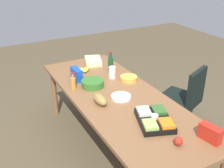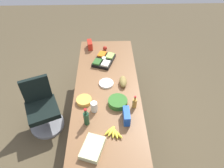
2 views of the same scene
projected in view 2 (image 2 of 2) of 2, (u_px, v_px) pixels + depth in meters
name	position (u px, v px, depth m)	size (l,w,h in m)	color
ground_plane	(108.00, 118.00, 3.68)	(10.00, 10.00, 0.00)	brown
conference_table	(107.00, 90.00, 3.20)	(2.58, 0.96, 0.78)	brown
office_chair	(43.00, 110.00, 3.37)	(0.63, 0.63, 0.89)	gray
veggie_tray	(104.00, 60.00, 3.58)	(0.50, 0.43, 0.09)	black
mayo_jar	(94.00, 107.00, 2.76)	(0.09, 0.09, 0.15)	white
wine_bottle	(86.00, 118.00, 2.58)	(0.09, 0.09, 0.27)	#1C4429
bread_loaf	(123.00, 81.00, 3.16)	(0.24, 0.11, 0.10)	olive
dressing_bottle	(135.00, 103.00, 2.81)	(0.06, 0.06, 0.20)	#C18831
salad_bowl	(118.00, 102.00, 2.87)	(0.27, 0.27, 0.08)	#336E27
banana_bunch	(114.00, 132.00, 2.53)	(0.20, 0.24, 0.04)	yellow
apple_red	(105.00, 48.00, 3.85)	(0.08, 0.08, 0.08)	#B0271A
chip_bowl	(84.00, 100.00, 2.91)	(0.22, 0.22, 0.05)	gold
chip_bag_blue	(126.00, 116.00, 2.65)	(0.22, 0.08, 0.15)	#184BB6
paper_plate_stack	(106.00, 83.00, 3.18)	(0.22, 0.22, 0.03)	white
sheet_cake	(93.00, 148.00, 2.36)	(0.32, 0.22, 0.07)	beige
chip_bag_red	(90.00, 45.00, 3.87)	(0.20, 0.08, 0.14)	red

